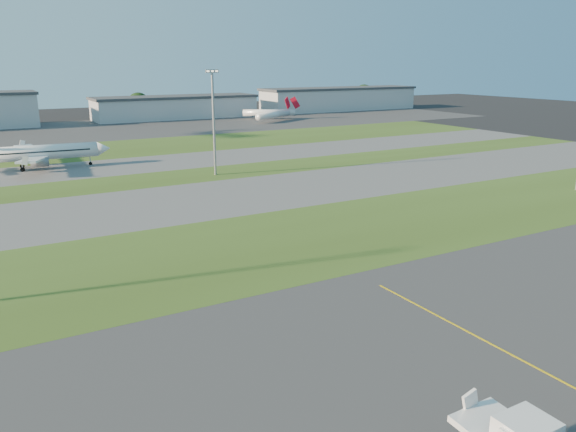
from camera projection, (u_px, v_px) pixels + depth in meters
ground at (572, 426)px, 43.87m from camera, size 700.00×700.00×0.00m
apron_near at (572, 426)px, 43.87m from camera, size 300.00×70.00×0.01m
grass_strip_a at (265, 245)px, 87.40m from camera, size 300.00×34.00×0.01m
taxiway_a at (191, 201)px, 115.03m from camera, size 300.00×32.00×0.01m
grass_strip_b at (155, 179)px, 135.96m from camera, size 300.00×18.00×0.01m
taxiway_b at (131, 165)px, 154.38m from camera, size 300.00×26.00×0.01m
grass_strip_c at (105, 150)px, 182.01m from camera, size 300.00×40.00×0.01m
apron_far at (73, 131)px, 232.24m from camera, size 400.00×80.00×0.01m
airliner_taxiing at (34, 153)px, 148.13m from camera, size 38.69×32.74×12.07m
mini_jet_near at (274, 115)px, 267.17m from camera, size 25.84×15.42×9.48m
mini_jet_far at (269, 112)px, 278.65m from camera, size 26.52×14.15×9.48m
light_mast_centre at (214, 116)px, 137.53m from camera, size 3.20×0.70×25.80m
hangar_east at (176, 107)px, 282.17m from camera, size 81.60×23.00×11.20m
hangar_far_east at (340, 99)px, 329.73m from camera, size 96.90×23.00×13.20m
tree_mid_west at (9, 111)px, 255.45m from camera, size 9.90×9.90×10.80m
tree_mid_east at (139, 104)px, 286.40m from camera, size 11.55×11.55×12.60m
tree_east at (270, 101)px, 320.77m from camera, size 10.45×10.45×11.40m
tree_far_east at (364, 95)px, 357.25m from camera, size 12.65×12.65×13.80m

